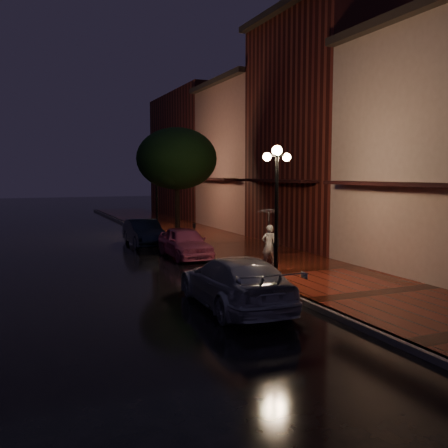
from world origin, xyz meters
name	(u,v)px	position (x,y,z in m)	size (l,w,h in m)	color
ground	(209,261)	(0.00, 0.00, 0.00)	(120.00, 120.00, 0.00)	black
sidewalk	(258,256)	(2.25, 0.00, 0.07)	(4.50, 60.00, 0.15)	#4B1A0D
curb	(209,260)	(0.00, 0.00, 0.07)	(0.25, 60.00, 0.15)	#595451
storefront_mid	(326,134)	(7.00, 2.00, 5.50)	(5.00, 8.00, 11.00)	#511914
storefront_far	(253,159)	(7.00, 10.00, 4.50)	(5.00, 8.00, 9.00)	#8C5951
storefront_extra	(199,156)	(7.00, 20.00, 5.00)	(5.00, 12.00, 10.00)	#511914
streetlamp_near	(276,205)	(0.35, -5.00, 2.60)	(0.96, 0.36, 4.31)	black
streetlamp_far	(157,191)	(0.35, 9.00, 2.60)	(0.96, 0.36, 4.31)	black
street_tree	(177,161)	(0.61, 5.99, 4.24)	(4.16, 4.16, 5.80)	black
pink_car	(185,242)	(-0.60, 1.25, 0.66)	(1.55, 3.85, 1.31)	#C5517C
navy_car	(144,233)	(-1.33, 5.47, 0.66)	(1.39, 3.98, 1.31)	black
silver_car	(235,282)	(-1.93, -6.86, 0.70)	(1.96, 4.81, 1.40)	#B1AFB8
woman_with_umbrella	(269,228)	(1.42, -2.54, 1.58)	(0.90, 0.91, 2.16)	white
parking_meter	(194,234)	(0.15, 2.16, 0.88)	(0.13, 0.11, 1.21)	black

